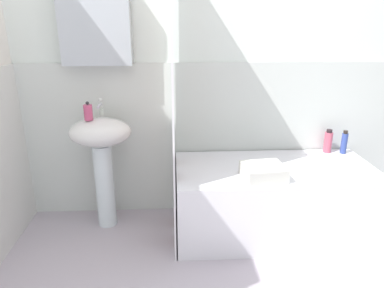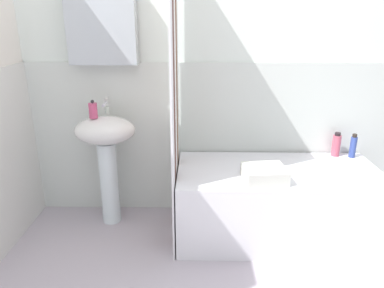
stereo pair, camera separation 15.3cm
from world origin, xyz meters
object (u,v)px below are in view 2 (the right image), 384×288
(sink, at_px, (106,146))
(shampoo_bottle, at_px, (336,145))
(soap_dispenser, at_px, (93,110))
(body_wash_bottle, at_px, (353,146))
(towel_folded, at_px, (264,174))
(bathtub, at_px, (276,202))

(sink, relative_size, shampoo_bottle, 4.56)
(sink, xyz_separation_m, shampoo_bottle, (1.72, 0.13, -0.02))
(soap_dispenser, bearing_deg, body_wash_bottle, 4.06)
(soap_dispenser, xyz_separation_m, towel_folded, (1.16, -0.30, -0.34))
(soap_dispenser, xyz_separation_m, bathtub, (1.30, -0.12, -0.64))
(soap_dispenser, height_order, body_wash_bottle, soap_dispenser)
(soap_dispenser, bearing_deg, sink, 28.14)
(sink, relative_size, bathtub, 0.60)
(towel_folded, bearing_deg, soap_dispenser, 165.72)
(soap_dispenser, relative_size, towel_folded, 0.49)
(sink, height_order, body_wash_bottle, sink)
(bathtub, relative_size, towel_folded, 5.30)
(body_wash_bottle, bearing_deg, towel_folded, -149.65)
(soap_dispenser, distance_m, bathtub, 1.45)
(sink, bearing_deg, shampoo_bottle, 4.38)
(bathtub, height_order, shampoo_bottle, shampoo_bottle)
(bathtub, relative_size, shampoo_bottle, 7.62)
(sink, distance_m, soap_dispenser, 0.29)
(bathtub, xyz_separation_m, towel_folded, (-0.13, -0.18, 0.30))
(sink, xyz_separation_m, bathtub, (1.24, -0.15, -0.36))
(sink, relative_size, towel_folded, 3.17)
(bathtub, relative_size, body_wash_bottle, 7.67)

